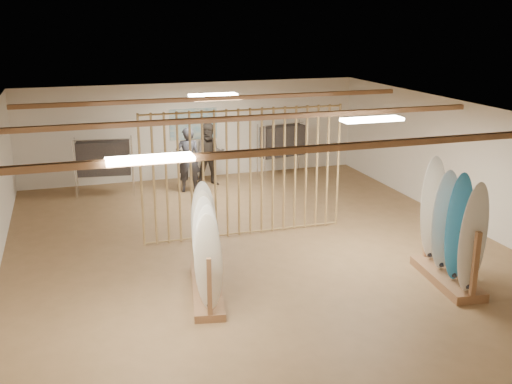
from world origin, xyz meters
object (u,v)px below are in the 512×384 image
object	(u,v)px
shopper_a	(188,155)
shopper_b	(210,150)
clothing_rack_b	(282,141)
rack_left	(206,259)
rack_right	(450,245)
clothing_rack_a	(104,158)

from	to	relation	value
shopper_a	shopper_b	bearing A→B (deg)	-137.53
clothing_rack_b	shopper_b	xyz separation A→B (m)	(-2.33, -0.43, -0.03)
rack_left	rack_right	distance (m)	4.34
shopper_a	rack_left	bearing A→B (deg)	90.56
shopper_b	rack_left	bearing A→B (deg)	-93.90
rack_right	shopper_a	bearing A→B (deg)	121.57
rack_right	clothing_rack_b	distance (m)	8.08
shopper_a	shopper_b	xyz separation A→B (m)	(0.72, 0.46, -0.01)
rack_left	shopper_a	size ratio (longest dim) A/B	1.13
shopper_a	clothing_rack_b	bearing A→B (deg)	-154.08
rack_left	shopper_a	xyz separation A→B (m)	(0.99, 6.26, 0.40)
shopper_b	shopper_a	bearing A→B (deg)	-136.74
clothing_rack_a	clothing_rack_b	distance (m)	5.29
rack_right	shopper_b	world-z (taller)	rack_right
rack_left	shopper_b	xyz separation A→B (m)	(1.71, 6.73, 0.39)
clothing_rack_a	shopper_a	size ratio (longest dim) A/B	0.78
clothing_rack_a	shopper_a	world-z (taller)	shopper_a
rack_right	shopper_b	distance (m)	8.05
clothing_rack_a	rack_right	bearing A→B (deg)	-46.35
clothing_rack_b	shopper_a	xyz separation A→B (m)	(-3.05, -0.90, -0.03)
clothing_rack_b	shopper_b	size ratio (longest dim) A/B	0.79
shopper_b	rack_right	bearing A→B (deg)	-61.35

